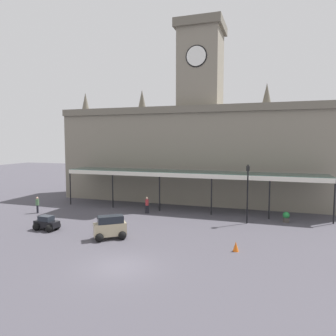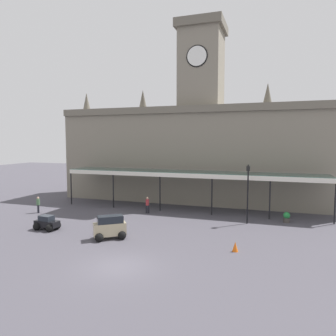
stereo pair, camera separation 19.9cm
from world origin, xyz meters
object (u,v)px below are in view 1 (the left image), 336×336
object	(u,v)px
victorian_lamppost	(248,187)
traffic_cone	(236,246)
pedestrian_crossing_forecourt	(37,204)
car_black_sedan	(47,224)
pedestrian_near_entrance	(147,204)
planter_forecourt_centre	(286,217)
car_beige_van	(110,228)

from	to	relation	value
victorian_lamppost	traffic_cone	world-z (taller)	victorian_lamppost
traffic_cone	pedestrian_crossing_forecourt	bearing A→B (deg)	166.25
car_black_sedan	pedestrian_near_entrance	xyz separation A→B (m)	(5.69, 8.22, 0.41)
car_black_sedan	pedestrian_crossing_forecourt	distance (m)	6.92
victorian_lamppost	planter_forecourt_centre	xyz separation A→B (m)	(3.37, 1.50, -2.79)
pedestrian_crossing_forecourt	car_beige_van	bearing A→B (deg)	-25.10
traffic_cone	planter_forecourt_centre	distance (m)	9.75
car_black_sedan	planter_forecourt_centre	xyz separation A→B (m)	(19.08, 8.80, -0.01)
pedestrian_near_entrance	victorian_lamppost	distance (m)	10.34
car_beige_van	planter_forecourt_centre	world-z (taller)	car_beige_van
pedestrian_crossing_forecourt	planter_forecourt_centre	xyz separation A→B (m)	(24.10, 4.05, -0.42)
car_black_sedan	traffic_cone	size ratio (longest dim) A/B	3.15
pedestrian_crossing_forecourt	victorian_lamppost	distance (m)	21.02
victorian_lamppost	planter_forecourt_centre	distance (m)	4.62
pedestrian_crossing_forecourt	traffic_cone	xyz separation A→B (m)	(20.54, -5.03, -0.58)
pedestrian_near_entrance	planter_forecourt_centre	world-z (taller)	pedestrian_near_entrance
pedestrian_near_entrance	planter_forecourt_centre	size ratio (longest dim) A/B	1.74
car_beige_van	planter_forecourt_centre	bearing A→B (deg)	35.79
car_black_sedan	victorian_lamppost	xyz separation A→B (m)	(15.72, 7.30, 2.77)
pedestrian_near_entrance	traffic_cone	bearing A→B (deg)	-40.81
pedestrian_crossing_forecourt	victorian_lamppost	bearing A→B (deg)	7.00
pedestrian_near_entrance	planter_forecourt_centre	distance (m)	13.41
victorian_lamppost	traffic_cone	distance (m)	8.13
planter_forecourt_centre	victorian_lamppost	bearing A→B (deg)	-155.98
car_beige_van	victorian_lamppost	world-z (taller)	victorian_lamppost
car_black_sedan	traffic_cone	bearing A→B (deg)	-1.00
victorian_lamppost	planter_forecourt_centre	bearing A→B (deg)	24.02
pedestrian_crossing_forecourt	pedestrian_near_entrance	distance (m)	11.25
car_black_sedan	victorian_lamppost	distance (m)	17.55
pedestrian_crossing_forecourt	pedestrian_near_entrance	size ratio (longest dim) A/B	1.00
pedestrian_crossing_forecourt	car_black_sedan	bearing A→B (deg)	-43.49
car_black_sedan	planter_forecourt_centre	world-z (taller)	car_black_sedan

